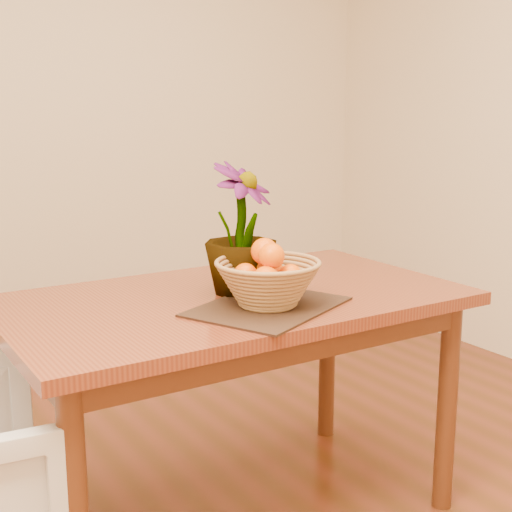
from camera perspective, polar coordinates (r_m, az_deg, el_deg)
wall_back at (r=3.93m, az=-16.65°, el=11.88°), size 4.00×0.02×2.70m
table at (r=2.22m, az=-1.83°, el=-5.29°), size 1.40×0.80×0.75m
placemat at (r=2.05m, az=0.95°, el=-4.07°), size 0.53×0.48×0.01m
wicker_basket at (r=2.04m, az=0.95°, el=-2.32°), size 0.31×0.31×0.12m
orange_pile at (r=2.02m, az=0.95°, el=-1.02°), size 0.17×0.18×0.14m
potted_plant at (r=2.17m, az=-1.21°, el=2.17°), size 0.31×0.31×0.40m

